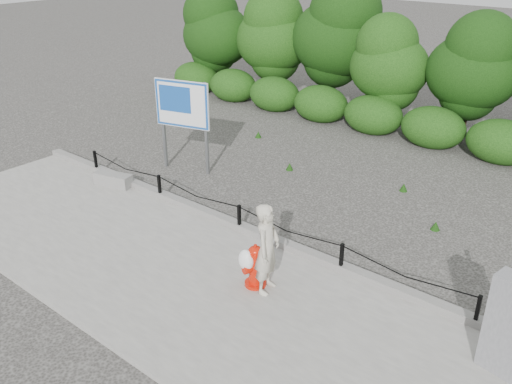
{
  "coord_description": "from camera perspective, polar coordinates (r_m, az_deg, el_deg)",
  "views": [
    {
      "loc": [
        6.64,
        -7.63,
        5.79
      ],
      "look_at": [
        0.3,
        0.2,
        1.0
      ],
      "focal_mm": 38.0,
      "sensor_mm": 36.0,
      "label": 1
    }
  ],
  "objects": [
    {
      "name": "chain_barrier",
      "position": [
        11.44,
        -1.79,
        -2.39
      ],
      "size": [
        10.06,
        0.06,
        0.6
      ],
      "color": "black",
      "rests_on": "sidewalk"
    },
    {
      "name": "concrete_block",
      "position": [
        14.06,
        -14.81,
        1.28
      ],
      "size": [
        1.05,
        0.58,
        0.32
      ],
      "primitive_type": "cube",
      "rotation": [
        0.0,
        0.0,
        0.25
      ],
      "color": "gray",
      "rests_on": "sidewalk"
    },
    {
      "name": "treeline",
      "position": [
        17.93,
        19.57,
        13.4
      ],
      "size": [
        20.4,
        3.67,
        4.48
      ],
      "color": "black",
      "rests_on": "ground"
    },
    {
      "name": "ground",
      "position": [
        11.66,
        -1.76,
        -4.38
      ],
      "size": [
        90.0,
        90.0,
        0.0
      ],
      "primitive_type": "plane",
      "color": "#2D2B28",
      "rests_on": "ground"
    },
    {
      "name": "advertising_sign",
      "position": [
        14.27,
        -7.77,
        8.73
      ],
      "size": [
        1.5,
        0.5,
        2.47
      ],
      "rotation": [
        0.0,
        0.0,
        0.27
      ],
      "color": "slate",
      "rests_on": "ground"
    },
    {
      "name": "pedestrian",
      "position": [
        9.35,
        1.04,
        -6.08
      ],
      "size": [
        0.78,
        0.7,
        1.69
      ],
      "rotation": [
        0.0,
        0.0,
        1.85
      ],
      "color": "beige",
      "rests_on": "sidewalk"
    },
    {
      "name": "fire_hydrant",
      "position": [
        9.69,
        -0.11,
        -7.82
      ],
      "size": [
        0.5,
        0.51,
        0.84
      ],
      "rotation": [
        0.0,
        0.0,
        -0.35
      ],
      "color": "red",
      "rests_on": "sidewalk"
    },
    {
      "name": "sidewalk",
      "position": [
        10.44,
        -9.0,
        -8.38
      ],
      "size": [
        14.0,
        4.0,
        0.08
      ],
      "primitive_type": "cube",
      "color": "gray",
      "rests_on": "ground"
    },
    {
      "name": "utility_cabinet",
      "position": [
        8.56,
        25.09,
        -12.61
      ],
      "size": [
        0.64,
        0.48,
        1.71
      ],
      "rotation": [
        0.0,
        0.0,
        -0.19
      ],
      "color": "gray",
      "rests_on": "sidewalk"
    },
    {
      "name": "curb",
      "position": [
        11.62,
        -1.61,
        -3.64
      ],
      "size": [
        14.0,
        0.22,
        0.14
      ],
      "primitive_type": "cube",
      "color": "slate",
      "rests_on": "sidewalk"
    }
  ]
}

